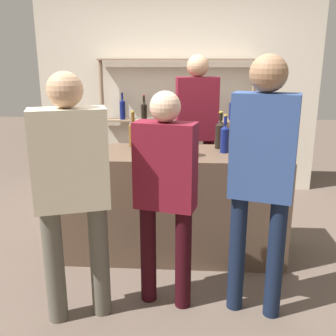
% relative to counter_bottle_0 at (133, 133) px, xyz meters
% --- Properties ---
extents(ground_plane, '(16.00, 16.00, 0.00)m').
position_rel_counter_bottle_0_xyz_m(ground_plane, '(0.34, -0.21, -1.09)').
color(ground_plane, brown).
extents(bar_counter, '(2.06, 0.67, 0.96)m').
position_rel_counter_bottle_0_xyz_m(bar_counter, '(0.34, -0.21, -0.61)').
color(bar_counter, brown).
rests_on(bar_counter, ground_plane).
extents(back_wall, '(3.66, 0.12, 2.80)m').
position_rel_counter_bottle_0_xyz_m(back_wall, '(0.34, 1.73, 0.31)').
color(back_wall, beige).
rests_on(back_wall, ground_plane).
extents(back_shelf, '(2.00, 0.18, 1.74)m').
position_rel_counter_bottle_0_xyz_m(back_shelf, '(0.33, 1.55, 0.06)').
color(back_shelf, '#897056').
rests_on(back_shelf, ground_plane).
extents(counter_bottle_0, '(0.08, 0.08, 0.33)m').
position_rel_counter_bottle_0_xyz_m(counter_bottle_0, '(0.00, 0.00, 0.00)').
color(counter_bottle_0, brown).
rests_on(counter_bottle_0, bar_counter).
extents(counter_bottle_1, '(0.09, 0.09, 0.34)m').
position_rel_counter_bottle_0_xyz_m(counter_bottle_1, '(0.80, -0.02, 0.01)').
color(counter_bottle_1, black).
rests_on(counter_bottle_1, bar_counter).
extents(counter_bottle_2, '(0.08, 0.08, 0.32)m').
position_rel_counter_bottle_0_xyz_m(counter_bottle_2, '(-0.45, -0.40, -0.01)').
color(counter_bottle_2, '#0F1956').
rests_on(counter_bottle_2, bar_counter).
extents(counter_bottle_3, '(0.08, 0.08, 0.33)m').
position_rel_counter_bottle_0_xyz_m(counter_bottle_3, '(0.83, -0.19, 0.00)').
color(counter_bottle_3, '#0F1956').
rests_on(counter_bottle_3, bar_counter).
extents(wine_glass, '(0.07, 0.07, 0.15)m').
position_rel_counter_bottle_0_xyz_m(wine_glass, '(0.03, -0.12, -0.02)').
color(wine_glass, silver).
rests_on(wine_glass, bar_counter).
extents(cork_jar, '(0.12, 0.12, 0.12)m').
position_rel_counter_bottle_0_xyz_m(cork_jar, '(0.53, -0.33, -0.07)').
color(cork_jar, silver).
rests_on(cork_jar, bar_counter).
extents(customer_center, '(0.45, 0.28, 1.56)m').
position_rel_counter_bottle_0_xyz_m(customer_center, '(0.37, -1.00, -0.17)').
color(customer_center, black).
rests_on(customer_center, ground_plane).
extents(server_behind_counter, '(0.48, 0.27, 1.79)m').
position_rel_counter_bottle_0_xyz_m(server_behind_counter, '(0.59, 0.79, -0.03)').
color(server_behind_counter, black).
rests_on(server_behind_counter, ground_plane).
extents(customer_right, '(0.45, 0.29, 1.79)m').
position_rel_counter_bottle_0_xyz_m(customer_right, '(1.00, -1.06, -0.01)').
color(customer_right, '#121C33').
rests_on(customer_right, ground_plane).
extents(customer_left, '(0.52, 0.35, 1.69)m').
position_rel_counter_bottle_0_xyz_m(customer_left, '(-0.23, -1.19, -0.10)').
color(customer_left, '#575347').
rests_on(customer_left, ground_plane).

